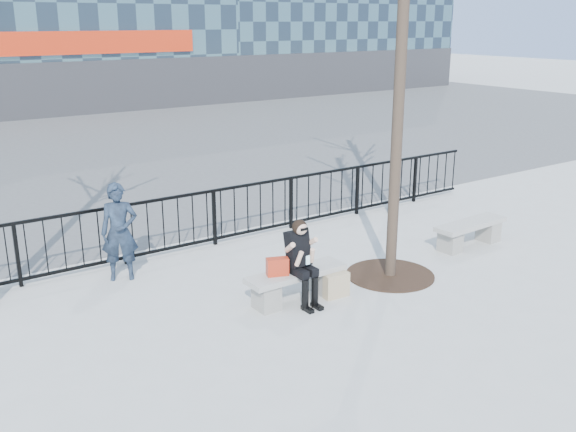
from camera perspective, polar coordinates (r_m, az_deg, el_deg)
ground at (r=10.09m, az=0.73°, el=-7.47°), size 120.00×120.00×0.00m
street_surface at (r=23.47m, az=-21.12°, el=5.66°), size 60.00×23.00×0.01m
railing at (r=12.30m, az=-7.39°, el=-0.27°), size 14.00×0.06×1.10m
tree_grate at (r=11.14m, az=9.06°, el=-5.19°), size 1.50×1.50×0.02m
bench_main at (r=9.96m, az=0.73°, el=-5.90°), size 1.65×0.46×0.49m
bench_second at (r=12.79m, az=15.89°, el=-1.30°), size 1.65×0.46×0.49m
seated_woman at (r=9.71m, az=1.29°, el=-4.19°), size 0.50×0.64×1.34m
handbag at (r=9.68m, az=-0.95°, el=-4.53°), size 0.36×0.26×0.27m
shopping_bag at (r=10.14m, az=4.32°, el=-6.17°), size 0.43×0.18×0.40m
standing_man at (r=10.95m, az=-14.75°, el=-1.38°), size 0.71×0.60×1.66m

